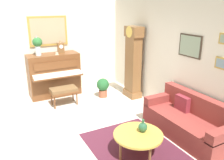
% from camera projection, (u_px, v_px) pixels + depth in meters
% --- Properties ---
extents(ground_plane, '(6.40, 6.00, 0.10)m').
position_uv_depth(ground_plane, '(77.00, 132.00, 5.06)').
color(ground_plane, beige).
extents(wall_left, '(0.13, 4.90, 2.80)m').
position_uv_depth(wall_left, '(44.00, 46.00, 6.78)').
color(wall_left, silver).
rests_on(wall_left, ground_plane).
extents(wall_back, '(5.30, 0.13, 2.80)m').
position_uv_depth(wall_back, '(168.00, 55.00, 5.66)').
color(wall_back, silver).
rests_on(wall_back, ground_plane).
extents(area_rug, '(2.10, 1.50, 0.01)m').
position_uv_depth(area_rug, '(137.00, 151.00, 4.32)').
color(area_rug, '#4C1E2D').
rests_on(area_rug, ground_plane).
extents(piano, '(0.87, 1.44, 1.24)m').
position_uv_depth(piano, '(54.00, 75.00, 6.78)').
color(piano, brown).
rests_on(piano, ground_plane).
extents(piano_bench, '(0.42, 0.70, 0.48)m').
position_uv_depth(piano_bench, '(64.00, 91.00, 6.16)').
color(piano_bench, brown).
rests_on(piano_bench, ground_plane).
extents(grandfather_clock, '(0.52, 0.34, 2.03)m').
position_uv_depth(grandfather_clock, '(133.00, 64.00, 6.56)').
color(grandfather_clock, brown).
rests_on(grandfather_clock, ground_plane).
extents(couch, '(1.90, 0.80, 0.84)m').
position_uv_depth(couch, '(189.00, 121.00, 4.76)').
color(couch, maroon).
rests_on(couch, ground_plane).
extents(coffee_table, '(0.88, 0.88, 0.42)m').
position_uv_depth(coffee_table, '(138.00, 135.00, 4.11)').
color(coffee_table, gold).
rests_on(coffee_table, ground_plane).
extents(mantel_clock, '(0.13, 0.18, 0.38)m').
position_uv_depth(mantel_clock, '(61.00, 47.00, 6.64)').
color(mantel_clock, brown).
rests_on(mantel_clock, piano).
extents(flower_vase, '(0.26, 0.26, 0.58)m').
position_uv_depth(flower_vase, '(37.00, 44.00, 6.31)').
color(flower_vase, silver).
rests_on(flower_vase, piano).
extents(teacup, '(0.12, 0.12, 0.06)m').
position_uv_depth(teacup, '(57.00, 54.00, 6.52)').
color(teacup, beige).
rests_on(teacup, piano).
extents(green_jug, '(0.17, 0.17, 0.24)m').
position_uv_depth(green_jug, '(143.00, 127.00, 4.15)').
color(green_jug, '#234C33').
rests_on(green_jug, coffee_table).
extents(potted_plant, '(0.36, 0.36, 0.56)m').
position_uv_depth(potted_plant, '(103.00, 86.00, 6.71)').
color(potted_plant, '#935138').
rests_on(potted_plant, ground_plane).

